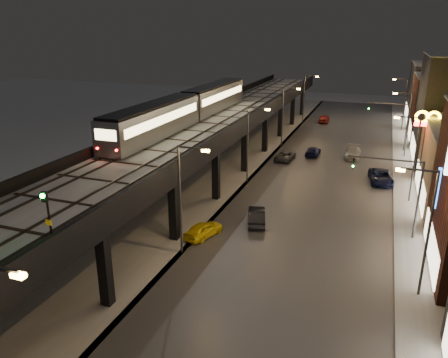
% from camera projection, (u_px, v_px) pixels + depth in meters
% --- Properties ---
extents(road_surface, '(17.00, 120.00, 0.06)m').
position_uv_depth(road_surface, '(322.00, 180.00, 52.30)').
color(road_surface, '#46474D').
rests_on(road_surface, ground).
extents(sidewalk_right, '(4.00, 120.00, 0.14)m').
position_uv_depth(sidewalk_right, '(412.00, 189.00, 49.07)').
color(sidewalk_right, '#9FA1A8').
rests_on(sidewalk_right, ground).
extents(under_viaduct_pavement, '(11.00, 120.00, 0.06)m').
position_uv_depth(under_viaduct_pavement, '(217.00, 168.00, 56.64)').
color(under_viaduct_pavement, '#9FA1A8').
rests_on(under_viaduct_pavement, ground).
extents(elevated_viaduct, '(9.00, 100.00, 6.30)m').
position_uv_depth(elevated_viaduct, '(207.00, 131.00, 52.01)').
color(elevated_viaduct, black).
rests_on(elevated_viaduct, ground).
extents(viaduct_trackbed, '(8.40, 100.00, 0.32)m').
position_uv_depth(viaduct_trackbed, '(208.00, 124.00, 51.87)').
color(viaduct_trackbed, '#B2B7C1').
rests_on(viaduct_trackbed, elevated_viaduct).
extents(viaduct_parapet_streetside, '(0.30, 100.00, 1.10)m').
position_uv_depth(viaduct_parapet_streetside, '(243.00, 123.00, 50.34)').
color(viaduct_parapet_streetside, black).
rests_on(viaduct_parapet_streetside, elevated_viaduct).
extents(viaduct_parapet_far, '(0.30, 100.00, 1.10)m').
position_uv_depth(viaduct_parapet_far, '(175.00, 118.00, 53.14)').
color(viaduct_parapet_far, black).
rests_on(viaduct_parapet_far, elevated_viaduct).
extents(building_f, '(12.20, 16.20, 11.16)m').
position_uv_depth(building_f, '(444.00, 94.00, 81.59)').
color(building_f, '#313034').
rests_on(building_f, ground).
extents(streetlight_left_1, '(2.57, 0.28, 9.00)m').
position_uv_depth(streetlight_left_1, '(183.00, 193.00, 33.60)').
color(streetlight_left_1, '#38383A').
rests_on(streetlight_left_1, ground).
extents(streetlight_right_1, '(2.56, 0.28, 9.00)m').
position_uv_depth(streetlight_right_1, '(425.00, 225.00, 28.09)').
color(streetlight_right_1, '#38383A').
rests_on(streetlight_right_1, ground).
extents(streetlight_left_2, '(2.57, 0.28, 9.00)m').
position_uv_depth(streetlight_left_2, '(250.00, 140.00, 49.59)').
color(streetlight_left_2, '#38383A').
rests_on(streetlight_left_2, ground).
extents(streetlight_right_2, '(2.56, 0.28, 9.00)m').
position_uv_depth(streetlight_right_2, '(413.00, 154.00, 44.07)').
color(streetlight_right_2, '#38383A').
rests_on(streetlight_right_2, ground).
extents(streetlight_left_3, '(2.57, 0.28, 9.00)m').
position_uv_depth(streetlight_left_3, '(284.00, 112.00, 65.57)').
color(streetlight_left_3, '#38383A').
rests_on(streetlight_left_3, ground).
extents(streetlight_right_3, '(2.56, 0.28, 9.00)m').
position_uv_depth(streetlight_right_3, '(407.00, 120.00, 60.06)').
color(streetlight_right_3, '#38383A').
rests_on(streetlight_right_3, ground).
extents(streetlight_left_4, '(2.57, 0.28, 9.00)m').
position_uv_depth(streetlight_left_4, '(305.00, 96.00, 81.56)').
color(streetlight_left_4, '#38383A').
rests_on(streetlight_left_4, ground).
extents(streetlight_right_4, '(2.56, 0.28, 9.00)m').
position_uv_depth(streetlight_right_4, '(404.00, 101.00, 76.04)').
color(streetlight_right_4, '#38383A').
rests_on(streetlight_right_4, ground).
extents(traffic_light_rig_a, '(6.10, 0.34, 7.00)m').
position_uv_depth(traffic_light_rig_a, '(405.00, 189.00, 36.61)').
color(traffic_light_rig_a, '#38383A').
rests_on(traffic_light_rig_a, ground).
extents(traffic_light_rig_b, '(6.10, 0.34, 7.00)m').
position_uv_depth(traffic_light_rig_b, '(399.00, 121.00, 63.25)').
color(traffic_light_rig_b, '#38383A').
rests_on(traffic_light_rig_b, ground).
extents(subway_train, '(2.85, 34.17, 3.41)m').
position_uv_depth(subway_train, '(188.00, 107.00, 52.14)').
color(subway_train, gray).
rests_on(subway_train, viaduct_trackbed).
extents(rail_signal, '(0.34, 0.42, 2.94)m').
position_uv_depth(rail_signal, '(46.00, 208.00, 21.98)').
color(rail_signal, black).
rests_on(rail_signal, viaduct_trackbed).
extents(car_taxi, '(2.72, 4.27, 1.36)m').
position_uv_depth(car_taxi, '(203.00, 230.00, 37.81)').
color(car_taxi, yellow).
rests_on(car_taxi, ground).
extents(car_near_white, '(2.65, 4.61, 1.44)m').
position_uv_depth(car_near_white, '(257.00, 216.00, 40.47)').
color(car_near_white, black).
rests_on(car_near_white, ground).
extents(car_mid_silver, '(2.42, 4.71, 1.27)m').
position_uv_depth(car_mid_silver, '(285.00, 156.00, 59.84)').
color(car_mid_silver, '#4B4C51').
rests_on(car_mid_silver, ground).
extents(car_mid_dark, '(1.78, 4.26, 1.23)m').
position_uv_depth(car_mid_dark, '(313.00, 152.00, 61.96)').
color(car_mid_dark, '#0B0E34').
rests_on(car_mid_dark, ground).
extents(car_far_white, '(1.87, 4.43, 1.50)m').
position_uv_depth(car_far_white, '(324.00, 119.00, 83.57)').
color(car_far_white, maroon).
rests_on(car_far_white, ground).
extents(car_onc_dark, '(3.20, 5.59, 1.47)m').
position_uv_depth(car_onc_dark, '(381.00, 177.00, 51.02)').
color(car_onc_dark, '#0C1233').
rests_on(car_onc_dark, ground).
extents(car_onc_white, '(2.03, 4.92, 1.43)m').
position_uv_depth(car_onc_white, '(353.00, 153.00, 60.92)').
color(car_onc_white, '#A8A9AB').
rests_on(car_onc_white, ground).
extents(sign_mcdonalds, '(2.66, 0.50, 8.94)m').
position_uv_depth(sign_mcdonalds, '(426.00, 128.00, 46.87)').
color(sign_mcdonalds, '#38383A').
rests_on(sign_mcdonalds, ground).
extents(sign_carwash, '(1.42, 0.35, 7.38)m').
position_uv_depth(sign_carwash, '(445.00, 197.00, 33.03)').
color(sign_carwash, '#38383A').
rests_on(sign_carwash, ground).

